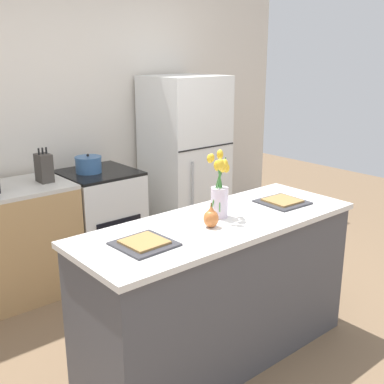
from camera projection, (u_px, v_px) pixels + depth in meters
name	position (u px, v px, depth m)	size (l,w,h in m)	color
ground_plane	(217.00, 354.00, 3.09)	(10.00, 10.00, 0.00)	brown
back_wall	(62.00, 114.00, 4.18)	(5.20, 0.08, 2.70)	silver
kitchen_island	(218.00, 290.00, 2.96)	(1.80, 0.66, 0.91)	#4C4C51
stove_range	(101.00, 221.00, 4.20)	(0.60, 0.61, 0.89)	silver
refrigerator	(185.00, 163.00, 4.68)	(0.68, 0.67, 1.66)	white
flower_vase	(220.00, 191.00, 2.86)	(0.17, 0.15, 0.40)	silver
pear_figurine	(211.00, 218.00, 2.72)	(0.09, 0.09, 0.14)	#C66B33
plate_setting_left	(144.00, 243.00, 2.48)	(0.29, 0.29, 0.02)	#333338
plate_setting_right	(282.00, 202.00, 3.16)	(0.29, 0.29, 0.02)	#333338
cooking_pot	(88.00, 165.00, 4.02)	(0.22, 0.22, 0.16)	#386093
knife_block	(44.00, 168.00, 3.72)	(0.10, 0.14, 0.27)	#3D3833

